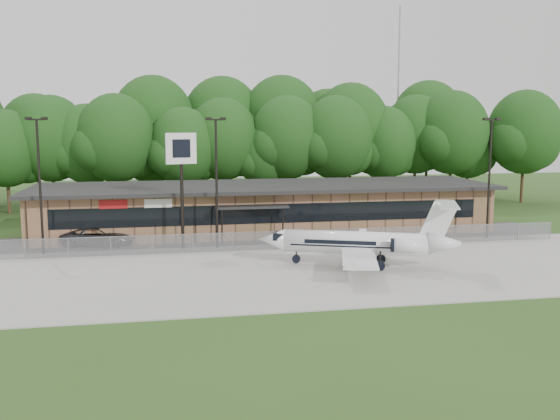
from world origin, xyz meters
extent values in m
plane|color=#2E4A1A|center=(0.00, 0.00, 0.00)|extent=(160.00, 160.00, 0.00)
cube|color=#9E9B93|center=(0.00, 8.00, 0.04)|extent=(64.00, 18.00, 0.08)
cube|color=#383835|center=(0.00, 19.50, 0.03)|extent=(50.00, 9.00, 0.06)
cube|color=#8E6047|center=(0.00, 24.00, 2.00)|extent=(40.00, 10.00, 4.00)
cube|color=black|center=(0.00, 18.98, 2.30)|extent=(36.00, 0.08, 1.60)
cube|color=black|center=(0.00, 23.50, 4.15)|extent=(41.00, 11.50, 0.30)
cube|color=black|center=(-2.00, 18.40, 3.00)|extent=(6.00, 1.60, 0.20)
cube|color=#A71416|center=(-13.00, 18.95, 3.40)|extent=(2.20, 0.06, 0.70)
cube|color=silver|center=(-9.50, 18.95, 3.40)|extent=(2.20, 0.06, 0.70)
cube|color=gray|center=(0.00, 15.00, 0.75)|extent=(46.00, 0.03, 1.50)
cube|color=gray|center=(0.00, 15.00, 1.50)|extent=(46.00, 0.04, 0.04)
cylinder|color=gray|center=(22.00, 48.00, 12.50)|extent=(0.20, 0.20, 25.00)
cylinder|color=black|center=(-18.00, 16.50, 5.00)|extent=(0.18, 0.18, 10.00)
cube|color=black|center=(-18.00, 16.50, 10.05)|extent=(1.20, 0.12, 0.12)
cube|color=black|center=(-18.55, 16.50, 10.12)|extent=(0.45, 0.30, 0.22)
cube|color=black|center=(-17.45, 16.50, 10.12)|extent=(0.45, 0.30, 0.22)
cylinder|color=black|center=(-5.00, 16.50, 5.00)|extent=(0.18, 0.18, 10.00)
cube|color=black|center=(-5.00, 16.50, 10.05)|extent=(1.20, 0.12, 0.12)
cube|color=black|center=(-5.55, 16.50, 10.12)|extent=(0.45, 0.30, 0.22)
cube|color=black|center=(-4.45, 16.50, 10.12)|extent=(0.45, 0.30, 0.22)
cylinder|color=black|center=(18.00, 16.50, 5.00)|extent=(0.18, 0.18, 10.00)
cube|color=black|center=(18.00, 16.50, 10.05)|extent=(1.20, 0.12, 0.12)
cube|color=black|center=(17.45, 16.50, 10.12)|extent=(0.45, 0.30, 0.22)
cube|color=black|center=(18.55, 16.50, 10.12)|extent=(0.45, 0.30, 0.22)
cylinder|color=white|center=(3.68, 8.37, 1.64)|extent=(9.57, 5.00, 1.55)
cone|color=white|center=(-1.72, 10.51, 1.64)|extent=(2.37, 2.15, 1.55)
cone|color=white|center=(9.17, 6.19, 1.79)|extent=(2.55, 2.22, 1.55)
cube|color=white|center=(2.95, 5.22, 1.21)|extent=(4.12, 6.18, 0.12)
cube|color=white|center=(5.30, 11.16, 1.21)|extent=(4.12, 6.18, 0.12)
cylinder|color=white|center=(6.47, 5.96, 1.79)|extent=(2.30, 1.59, 0.87)
cylinder|color=white|center=(7.36, 8.21, 1.79)|extent=(2.30, 1.59, 0.87)
cube|color=white|center=(8.72, 6.37, 3.19)|extent=(2.26, 1.00, 2.91)
cube|color=white|center=(9.26, 6.16, 4.40)|extent=(2.81, 4.60, 0.10)
cube|color=black|center=(-1.09, 10.26, 1.92)|extent=(1.33, 1.44, 0.48)
cube|color=black|center=(5.30, 7.73, 0.34)|extent=(1.57, 2.44, 0.68)
cylinder|color=black|center=(-0.10, 9.86, 0.34)|extent=(0.75, 0.75, 0.21)
imported|color=#323335|center=(-14.27, 19.39, 0.79)|extent=(6.06, 3.52, 1.59)
cylinder|color=black|center=(-7.66, 16.80, 4.31)|extent=(0.31, 0.31, 8.62)
cube|color=silver|center=(-7.66, 16.80, 7.87)|extent=(2.37, 0.81, 2.37)
cube|color=black|center=(-7.63, 16.66, 7.87)|extent=(1.37, 0.37, 1.40)
camera|label=1|loc=(-9.18, -31.67, 9.81)|focal=40.00mm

